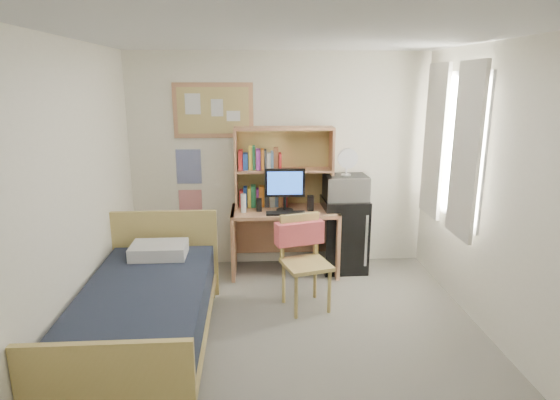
{
  "coord_description": "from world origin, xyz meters",
  "views": [
    {
      "loc": [
        -0.32,
        -3.54,
        2.27
      ],
      "look_at": [
        -0.04,
        1.2,
        1.05
      ],
      "focal_mm": 30.0,
      "sensor_mm": 36.0,
      "label": 1
    }
  ],
  "objects": [
    {
      "name": "keyboard",
      "position": [
        0.04,
        1.57,
        0.79
      ],
      "size": [
        0.45,
        0.14,
        0.02
      ],
      "primitive_type": "cube",
      "rotation": [
        0.0,
        0.0,
        -0.01
      ],
      "color": "black",
      "rests_on": "desk"
    },
    {
      "name": "hoodie",
      "position": [
        0.14,
        1.01,
        0.74
      ],
      "size": [
        0.52,
        0.29,
        0.24
      ],
      "primitive_type": "cube",
      "rotation": [
        0.0,
        0.0,
        0.28
      ],
      "color": "#E2565B",
      "rests_on": "desk_chair"
    },
    {
      "name": "wall_front",
      "position": [
        0.0,
        -2.1,
        1.3
      ],
      "size": [
        3.6,
        0.04,
        2.6
      ],
      "primitive_type": "cube",
      "color": "white",
      "rests_on": "floor"
    },
    {
      "name": "desk",
      "position": [
        0.04,
        1.77,
        0.39
      ],
      "size": [
        1.26,
        0.64,
        0.78
      ],
      "primitive_type": "cube",
      "rotation": [
        0.0,
        0.0,
        -0.01
      ],
      "color": "tan",
      "rests_on": "floor"
    },
    {
      "name": "wall_back",
      "position": [
        0.0,
        2.1,
        1.3
      ],
      "size": [
        3.6,
        0.04,
        2.6
      ],
      "primitive_type": "cube",
      "color": "white",
      "rests_on": "floor"
    },
    {
      "name": "ceiling",
      "position": [
        0.0,
        0.0,
        2.6
      ],
      "size": [
        3.6,
        4.2,
        0.02
      ],
      "primitive_type": "cube",
      "color": "silver",
      "rests_on": "wall_back"
    },
    {
      "name": "poster_japan",
      "position": [
        -1.1,
        2.09,
        0.78
      ],
      "size": [
        0.28,
        0.01,
        0.36
      ],
      "primitive_type": "cube",
      "color": "red",
      "rests_on": "wall_back"
    },
    {
      "name": "microwave",
      "position": [
        0.77,
        1.8,
        1.04
      ],
      "size": [
        0.51,
        0.39,
        0.29
      ],
      "primitive_type": "cube",
      "rotation": [
        0.0,
        0.0,
        0.03
      ],
      "color": "silver",
      "rests_on": "mini_fridge"
    },
    {
      "name": "curtain_left",
      "position": [
        1.72,
        0.8,
        1.6
      ],
      "size": [
        0.04,
        0.55,
        1.7
      ],
      "primitive_type": "cube",
      "color": "silver",
      "rests_on": "wall_right"
    },
    {
      "name": "wall_right",
      "position": [
        1.8,
        0.0,
        1.3
      ],
      "size": [
        0.04,
        4.2,
        2.6
      ],
      "primitive_type": "cube",
      "color": "white",
      "rests_on": "floor"
    },
    {
      "name": "hutch",
      "position": [
        0.04,
        1.92,
        1.26
      ],
      "size": [
        1.17,
        0.3,
        0.95
      ],
      "primitive_type": "cube",
      "rotation": [
        0.0,
        0.0,
        -0.01
      ],
      "color": "tan",
      "rests_on": "desk"
    },
    {
      "name": "speaker_left",
      "position": [
        -0.26,
        1.71,
        0.86
      ],
      "size": [
        0.06,
        0.06,
        0.15
      ],
      "primitive_type": "cube",
      "rotation": [
        0.0,
        0.0,
        -0.01
      ],
      "color": "black",
      "rests_on": "desk"
    },
    {
      "name": "monitor",
      "position": [
        0.04,
        1.71,
        1.03
      ],
      "size": [
        0.46,
        0.04,
        0.49
      ],
      "primitive_type": "cube",
      "rotation": [
        0.0,
        0.0,
        -0.01
      ],
      "color": "black",
      "rests_on": "desk"
    },
    {
      "name": "floor",
      "position": [
        0.0,
        0.0,
        -0.01
      ],
      "size": [
        3.6,
        4.2,
        0.02
      ],
      "primitive_type": "cube",
      "color": "gray",
      "rests_on": "ground"
    },
    {
      "name": "speaker_right",
      "position": [
        0.34,
        1.7,
        0.87
      ],
      "size": [
        0.07,
        0.07,
        0.18
      ],
      "primitive_type": "cube",
      "rotation": [
        0.0,
        0.0,
        -0.01
      ],
      "color": "black",
      "rests_on": "desk"
    },
    {
      "name": "bulletin_board",
      "position": [
        -0.78,
        2.08,
        1.92
      ],
      "size": [
        0.94,
        0.03,
        0.64
      ],
      "primitive_type": "cube",
      "color": "tan",
      "rests_on": "wall_back"
    },
    {
      "name": "mini_fridge",
      "position": [
        0.77,
        1.82,
        0.45
      ],
      "size": [
        0.54,
        0.54,
        0.89
      ],
      "primitive_type": "cube",
      "rotation": [
        0.0,
        0.0,
        0.03
      ],
      "color": "black",
      "rests_on": "floor"
    },
    {
      "name": "bed",
      "position": [
        -1.25,
        0.1,
        0.29
      ],
      "size": [
        1.07,
        2.12,
        0.58
      ],
      "primitive_type": "cube",
      "rotation": [
        0.0,
        0.0,
        0.01
      ],
      "color": "#191F2E",
      "rests_on": "floor"
    },
    {
      "name": "desk_chair",
      "position": [
        0.2,
        0.82,
        0.48
      ],
      "size": [
        0.59,
        0.59,
        0.96
      ],
      "primitive_type": "cube",
      "rotation": [
        0.0,
        0.0,
        0.28
      ],
      "color": "tan",
      "rests_on": "floor"
    },
    {
      "name": "wall_left",
      "position": [
        -1.8,
        0.0,
        1.3
      ],
      "size": [
        0.04,
        4.2,
        2.6
      ],
      "primitive_type": "cube",
      "color": "white",
      "rests_on": "floor"
    },
    {
      "name": "poster_wave",
      "position": [
        -1.1,
        2.09,
        1.25
      ],
      "size": [
        0.3,
        0.01,
        0.42
      ],
      "primitive_type": "cube",
      "color": "navy",
      "rests_on": "wall_back"
    },
    {
      "name": "window_unit",
      "position": [
        1.75,
        1.2,
        1.6
      ],
      "size": [
        0.1,
        1.4,
        1.7
      ],
      "primitive_type": "cube",
      "color": "white",
      "rests_on": "wall_right"
    },
    {
      "name": "water_bottle",
      "position": [
        -0.44,
        1.67,
        0.89
      ],
      "size": [
        0.06,
        0.06,
        0.22
      ],
      "primitive_type": "cylinder",
      "rotation": [
        0.0,
        0.0,
        -0.01
      ],
      "color": "silver",
      "rests_on": "desk"
    },
    {
      "name": "desk_fan",
      "position": [
        0.77,
        1.8,
        1.32
      ],
      "size": [
        0.24,
        0.24,
        0.29
      ],
      "primitive_type": "cylinder",
      "rotation": [
        0.0,
        0.0,
        0.03
      ],
      "color": "silver",
      "rests_on": "microwave"
    },
    {
      "name": "pillow",
      "position": [
        -1.26,
        0.85,
        0.64
      ],
      "size": [
        0.54,
        0.38,
        0.13
      ],
      "primitive_type": "cube",
      "rotation": [
        0.0,
        0.0,
        0.01
      ],
      "color": "silver",
      "rests_on": "bed"
    },
    {
      "name": "curtain_right",
      "position": [
        1.72,
        1.6,
        1.6
      ],
      "size": [
        0.04,
        0.55,
        1.7
      ],
      "primitive_type": "cube",
      "color": "silver",
      "rests_on": "wall_right"
    }
  ]
}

